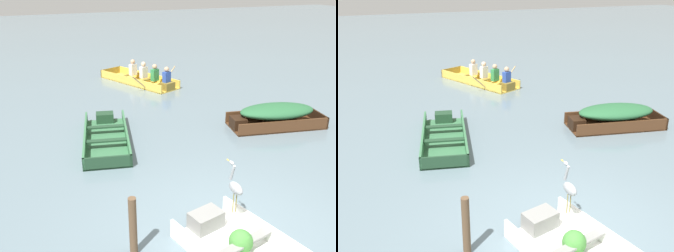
{
  "view_description": "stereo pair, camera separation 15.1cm",
  "coord_description": "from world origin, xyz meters",
  "views": [
    {
      "loc": [
        -3.0,
        -4.22,
        3.94
      ],
      "look_at": [
        0.52,
        3.96,
        0.35
      ],
      "focal_mm": 40.0,
      "sensor_mm": 36.0,
      "label": 1
    },
    {
      "loc": [
        -2.86,
        -4.28,
        3.94
      ],
      "look_at": [
        0.52,
        3.96,
        0.35
      ],
      "focal_mm": 40.0,
      "sensor_mm": 36.0,
      "label": 2
    }
  ],
  "objects": [
    {
      "name": "skiff_green_near_moored",
      "position": [
        -0.97,
        4.52,
        0.1
      ],
      "size": [
        1.74,
        3.18,
        0.31
      ],
      "color": "#387047",
      "rests_on": "ground"
    },
    {
      "name": "rowboat_yellow_with_crew",
      "position": [
        1.71,
        9.17,
        0.22
      ],
      "size": [
        2.57,
        3.63,
        0.89
      ],
      "color": "#E5BC47",
      "rests_on": "ground"
    },
    {
      "name": "skiff_dark_varnish_mid_moored",
      "position": [
        3.6,
        3.55,
        0.37
      ],
      "size": [
        2.76,
        1.54,
        0.65
      ],
      "color": "#4C2D19",
      "rests_on": "ground"
    },
    {
      "name": "heron_on_dinghy",
      "position": [
        -0.03,
        0.02,
        0.88
      ],
      "size": [
        0.14,
        0.45,
        0.84
      ],
      "color": "olive",
      "rests_on": "dinghy_white_foreground"
    },
    {
      "name": "mooring_post",
      "position": [
        -1.67,
        0.18,
        0.49
      ],
      "size": [
        0.12,
        0.12,
        0.98
      ],
      "primitive_type": "cylinder",
      "color": "brown",
      "rests_on": "ground"
    },
    {
      "name": "ground_plane",
      "position": [
        0.0,
        0.0,
        0.0
      ],
      "size": [
        80.0,
        80.0,
        0.0
      ],
      "primitive_type": "plane",
      "color": "slate"
    }
  ]
}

